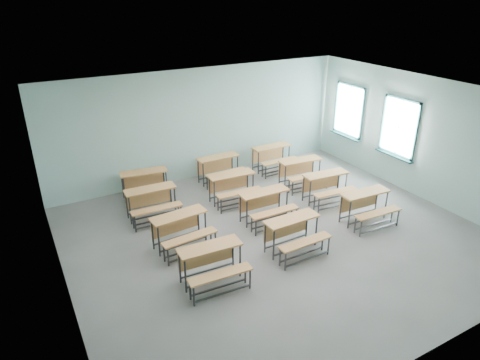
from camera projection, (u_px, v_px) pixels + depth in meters
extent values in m
cube|color=gray|center=(277.00, 236.00, 9.80)|extent=(9.00, 8.00, 0.02)
cube|color=white|center=(283.00, 97.00, 8.47)|extent=(9.00, 8.00, 0.02)
cube|color=#93B8B1|center=(202.00, 124.00, 12.32)|extent=(9.00, 0.02, 3.20)
cube|color=#93B8B1|center=(441.00, 271.00, 5.94)|extent=(9.00, 0.02, 3.20)
cube|color=#93B8B1|center=(55.00, 224.00, 7.13)|extent=(0.02, 8.00, 3.20)
cube|color=#93B8B1|center=(424.00, 139.00, 11.13)|extent=(0.02, 8.00, 3.20)
cube|color=#1B484B|center=(346.00, 134.00, 13.62)|extent=(0.06, 1.20, 0.06)
cube|color=#1B484B|center=(351.00, 85.00, 12.98)|extent=(0.06, 1.20, 0.06)
cube|color=#1B484B|center=(362.00, 115.00, 12.84)|extent=(0.06, 0.06, 1.60)
cube|color=#1B484B|center=(337.00, 106.00, 13.75)|extent=(0.06, 0.06, 1.60)
cube|color=#1B484B|center=(349.00, 110.00, 13.30)|extent=(0.04, 0.04, 1.48)
cube|color=#1B484B|center=(349.00, 110.00, 13.30)|extent=(0.04, 1.08, 0.04)
cube|color=#1B484B|center=(345.00, 136.00, 13.62)|extent=(0.14, 1.28, 0.04)
cube|color=white|center=(349.00, 110.00, 13.31)|extent=(0.01, 1.08, 1.48)
cube|color=#1B484B|center=(395.00, 153.00, 12.03)|extent=(0.06, 1.20, 0.06)
cube|color=#1B484B|center=(403.00, 99.00, 11.39)|extent=(0.06, 1.20, 0.06)
cube|color=#1B484B|center=(416.00, 133.00, 11.25)|extent=(0.06, 0.06, 1.60)
cube|color=#1B484B|center=(383.00, 122.00, 12.16)|extent=(0.06, 0.06, 1.60)
cube|color=#1B484B|center=(399.00, 127.00, 11.71)|extent=(0.04, 0.04, 1.48)
cube|color=#1B484B|center=(399.00, 127.00, 11.71)|extent=(0.04, 1.08, 0.04)
cube|color=#1B484B|center=(394.00, 156.00, 12.03)|extent=(0.14, 1.28, 0.04)
cube|color=white|center=(400.00, 127.00, 11.72)|extent=(0.01, 1.08, 1.48)
cube|color=#C18145|center=(210.00, 247.00, 8.04)|extent=(1.24, 0.47, 0.04)
cube|color=#C18145|center=(206.00, 256.00, 8.32)|extent=(1.16, 0.08, 0.42)
cylinder|color=#313336|center=(185.00, 276.00, 7.84)|extent=(0.04, 0.04, 0.72)
cylinder|color=#313336|center=(240.00, 261.00, 8.29)|extent=(0.04, 0.04, 0.72)
cylinder|color=#313336|center=(180.00, 267.00, 8.11)|extent=(0.04, 0.04, 0.72)
cylinder|color=#313336|center=(233.00, 252.00, 8.56)|extent=(0.04, 0.04, 0.72)
cube|color=#313336|center=(214.00, 280.00, 8.17)|extent=(1.12, 0.09, 0.03)
cube|color=#313336|center=(208.00, 270.00, 8.44)|extent=(1.12, 0.09, 0.03)
cube|color=#C18145|center=(220.00, 274.00, 7.77)|extent=(1.23, 0.32, 0.04)
cylinder|color=#313336|center=(194.00, 297.00, 7.56)|extent=(0.04, 0.04, 0.42)
cylinder|color=#313336|center=(250.00, 279.00, 8.01)|extent=(0.04, 0.04, 0.42)
cylinder|color=#313336|center=(190.00, 290.00, 7.72)|extent=(0.04, 0.04, 0.42)
cylinder|color=#313336|center=(245.00, 274.00, 8.16)|extent=(0.04, 0.04, 0.42)
cube|color=#313336|center=(223.00, 293.00, 7.84)|extent=(1.12, 0.09, 0.03)
cube|color=#313336|center=(219.00, 287.00, 7.99)|extent=(1.12, 0.09, 0.03)
cube|color=#C18145|center=(292.00, 219.00, 9.01)|extent=(1.23, 0.43, 0.04)
cube|color=#C18145|center=(286.00, 228.00, 9.29)|extent=(1.16, 0.04, 0.42)
cylinder|color=#313336|center=(274.00, 245.00, 8.79)|extent=(0.04, 0.04, 0.72)
cylinder|color=#313336|center=(316.00, 231.00, 9.30)|extent=(0.04, 0.04, 0.72)
cylinder|color=#313336|center=(265.00, 238.00, 9.04)|extent=(0.04, 0.04, 0.72)
cylinder|color=#313336|center=(307.00, 224.00, 9.56)|extent=(0.04, 0.04, 0.72)
cube|color=#313336|center=(295.00, 248.00, 9.15)|extent=(1.12, 0.05, 0.03)
cube|color=#313336|center=(286.00, 241.00, 9.41)|extent=(1.12, 0.05, 0.03)
cube|color=#C18145|center=(305.00, 242.00, 8.76)|extent=(1.22, 0.28, 0.04)
cylinder|color=#313336|center=(285.00, 262.00, 8.52)|extent=(0.04, 0.04, 0.42)
cylinder|color=#313336|center=(328.00, 246.00, 9.03)|extent=(0.04, 0.04, 0.42)
cylinder|color=#313336|center=(280.00, 257.00, 8.67)|extent=(0.04, 0.04, 0.42)
cylinder|color=#313336|center=(322.00, 242.00, 9.18)|extent=(0.04, 0.04, 0.42)
cube|color=#313336|center=(307.00, 259.00, 8.83)|extent=(1.12, 0.05, 0.03)
cube|color=#313336|center=(301.00, 254.00, 8.98)|extent=(1.12, 0.05, 0.03)
cube|color=#C18145|center=(365.00, 193.00, 10.16)|extent=(1.24, 0.47, 0.04)
cube|color=#C18145|center=(359.00, 201.00, 10.44)|extent=(1.16, 0.08, 0.42)
cylinder|color=#313336|center=(349.00, 215.00, 9.96)|extent=(0.04, 0.04, 0.72)
cylinder|color=#313336|center=(386.00, 205.00, 10.41)|extent=(0.04, 0.04, 0.72)
cylinder|color=#313336|center=(341.00, 209.00, 10.22)|extent=(0.04, 0.04, 0.72)
cylinder|color=#313336|center=(377.00, 200.00, 10.67)|extent=(0.04, 0.04, 0.72)
cube|color=#313336|center=(367.00, 219.00, 10.29)|extent=(1.12, 0.09, 0.03)
cube|color=#313336|center=(358.00, 213.00, 10.55)|extent=(1.12, 0.09, 0.03)
cube|color=#C18145|center=(378.00, 213.00, 9.88)|extent=(1.23, 0.32, 0.04)
cylinder|color=#313336|center=(361.00, 229.00, 9.67)|extent=(0.04, 0.04, 0.42)
cylinder|color=#313336|center=(398.00, 218.00, 10.12)|extent=(0.04, 0.04, 0.42)
cylinder|color=#313336|center=(355.00, 225.00, 9.83)|extent=(0.04, 0.04, 0.42)
cylinder|color=#313336|center=(392.00, 214.00, 10.28)|extent=(0.04, 0.04, 0.42)
cube|color=#313336|center=(379.00, 228.00, 9.95)|extent=(1.12, 0.09, 0.03)
cube|color=#313336|center=(373.00, 224.00, 10.11)|extent=(1.12, 0.09, 0.03)
cube|color=#C18145|center=(179.00, 215.00, 9.16)|extent=(1.25, 0.51, 0.04)
cube|color=#C18145|center=(176.00, 224.00, 9.43)|extent=(1.16, 0.12, 0.42)
cylinder|color=#313336|center=(159.00, 242.00, 8.91)|extent=(0.04, 0.04, 0.72)
cylinder|color=#313336|center=(206.00, 226.00, 9.48)|extent=(0.04, 0.04, 0.72)
cylinder|color=#313336|center=(153.00, 235.00, 9.16)|extent=(0.04, 0.04, 0.72)
cylinder|color=#313336|center=(198.00, 220.00, 9.73)|extent=(0.04, 0.04, 0.72)
cube|color=#313336|center=(184.00, 244.00, 9.30)|extent=(1.12, 0.13, 0.03)
cube|color=#313336|center=(177.00, 237.00, 9.55)|extent=(1.12, 0.13, 0.03)
cube|color=#C18145|center=(190.00, 237.00, 8.92)|extent=(1.24, 0.36, 0.04)
cylinder|color=#313336|center=(168.00, 257.00, 8.65)|extent=(0.04, 0.04, 0.42)
cylinder|color=#313336|center=(215.00, 241.00, 9.22)|extent=(0.04, 0.04, 0.42)
cylinder|color=#313336|center=(164.00, 253.00, 8.80)|extent=(0.04, 0.04, 0.42)
cylinder|color=#313336|center=(211.00, 237.00, 9.37)|extent=(0.04, 0.04, 0.42)
cube|color=#313336|center=(193.00, 254.00, 8.99)|extent=(1.12, 0.13, 0.03)
cube|color=#313336|center=(189.00, 250.00, 9.14)|extent=(1.12, 0.13, 0.03)
cube|color=#C18145|center=(264.00, 192.00, 10.19)|extent=(1.23, 0.43, 0.04)
cube|color=#C18145|center=(260.00, 200.00, 10.47)|extent=(1.16, 0.04, 0.42)
cylinder|color=#313336|center=(247.00, 214.00, 9.98)|extent=(0.04, 0.04, 0.72)
cylinder|color=#313336|center=(287.00, 204.00, 10.46)|extent=(0.04, 0.04, 0.72)
cylinder|color=#313336|center=(240.00, 208.00, 10.24)|extent=(0.04, 0.04, 0.72)
cylinder|color=#313336|center=(279.00, 198.00, 10.72)|extent=(0.04, 0.04, 0.72)
cube|color=#313336|center=(267.00, 218.00, 10.33)|extent=(1.12, 0.05, 0.03)
cube|color=#313336|center=(260.00, 213.00, 10.59)|extent=(1.12, 0.05, 0.03)
cube|color=#C18145|center=(275.00, 212.00, 9.93)|extent=(1.22, 0.27, 0.04)
cylinder|color=#313336|center=(256.00, 228.00, 9.70)|extent=(0.04, 0.04, 0.42)
cylinder|color=#313336|center=(296.00, 217.00, 10.19)|extent=(0.04, 0.04, 0.42)
cylinder|color=#313336|center=(252.00, 224.00, 9.86)|extent=(0.04, 0.04, 0.42)
cylinder|color=#313336|center=(292.00, 213.00, 10.34)|extent=(0.04, 0.04, 0.42)
cube|color=#313336|center=(276.00, 227.00, 10.00)|extent=(1.12, 0.05, 0.03)
cube|color=#313336|center=(272.00, 223.00, 10.15)|extent=(1.12, 0.05, 0.03)
cube|color=#C18145|center=(326.00, 174.00, 11.17)|extent=(1.25, 0.51, 0.04)
cube|color=#C18145|center=(321.00, 182.00, 11.45)|extent=(1.16, 0.12, 0.42)
cylinder|color=#313336|center=(310.00, 193.00, 10.98)|extent=(0.04, 0.04, 0.72)
cylinder|color=#313336|center=(346.00, 186.00, 11.40)|extent=(0.04, 0.04, 0.72)
cylinder|color=#313336|center=(303.00, 188.00, 11.25)|extent=(0.04, 0.04, 0.72)
cylinder|color=#313336|center=(338.00, 181.00, 11.67)|extent=(0.04, 0.04, 0.72)
cube|color=#313336|center=(327.00, 198.00, 11.30)|extent=(1.12, 0.13, 0.03)
cube|color=#313336|center=(320.00, 193.00, 11.57)|extent=(1.12, 0.13, 0.03)
cube|color=#C18145|center=(336.00, 192.00, 10.89)|extent=(1.24, 0.36, 0.04)
cylinder|color=#313336|center=(319.00, 206.00, 10.69)|extent=(0.04, 0.04, 0.42)
cylinder|color=#313336|center=(355.00, 197.00, 11.11)|extent=(0.04, 0.04, 0.42)
cylinder|color=#313336|center=(314.00, 202.00, 10.86)|extent=(0.04, 0.04, 0.42)
cylinder|color=#313336|center=(350.00, 194.00, 11.27)|extent=(0.04, 0.04, 0.42)
cube|color=#313336|center=(337.00, 206.00, 10.96)|extent=(1.12, 0.13, 0.03)
cube|color=#313336|center=(332.00, 203.00, 11.12)|extent=(1.12, 0.13, 0.03)
cube|color=#C18145|center=(150.00, 189.00, 10.34)|extent=(1.23, 0.45, 0.04)
cube|color=#C18145|center=(149.00, 197.00, 10.62)|extent=(1.16, 0.06, 0.42)
cylinder|color=#313336|center=(130.00, 211.00, 10.14)|extent=(0.04, 0.04, 0.72)
cylinder|color=#313336|center=(175.00, 201.00, 10.60)|extent=(0.04, 0.04, 0.72)
cylinder|color=#313336|center=(127.00, 205.00, 10.40)|extent=(0.04, 0.04, 0.72)
cylinder|color=#313336|center=(171.00, 196.00, 10.86)|extent=(0.04, 0.04, 0.72)
cube|color=#313336|center=(154.00, 215.00, 10.47)|extent=(1.12, 0.07, 0.03)
cube|color=#313336|center=(150.00, 210.00, 10.74)|extent=(1.12, 0.07, 0.03)
cube|color=#C18145|center=(157.00, 209.00, 10.07)|extent=(1.23, 0.30, 0.04)
cylinder|color=#313336|center=(135.00, 224.00, 9.85)|extent=(0.04, 0.04, 0.42)
cylinder|color=#313336|center=(181.00, 214.00, 10.32)|extent=(0.04, 0.04, 0.42)
cylinder|color=#313336|center=(133.00, 221.00, 10.01)|extent=(0.04, 0.04, 0.42)
cylinder|color=#313336|center=(179.00, 210.00, 10.47)|extent=(0.04, 0.04, 0.42)
cube|color=#313336|center=(159.00, 224.00, 10.14)|extent=(1.12, 0.07, 0.03)
cube|color=#313336|center=(157.00, 220.00, 10.30)|extent=(1.12, 0.07, 0.03)
cube|color=#C18145|center=(231.00, 175.00, 11.14)|extent=(1.24, 0.47, 0.04)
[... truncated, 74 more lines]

